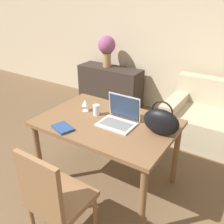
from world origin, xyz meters
name	(u,v)px	position (x,y,z in m)	size (l,w,h in m)	color
wall_back	(186,34)	(0.00, 2.89, 1.35)	(10.00, 0.06, 2.70)	beige
dining_table	(107,129)	(-0.04, 0.74, 0.69)	(1.36, 0.91, 0.78)	brown
chair	(54,197)	(0.03, -0.11, 0.52)	(0.44, 0.44, 0.95)	olive
couch	(224,125)	(0.86, 2.30, 0.28)	(1.57, 0.89, 0.82)	#C1B293
sideboard	(110,86)	(-1.19, 2.56, 0.36)	(1.18, 0.40, 0.71)	#332823
laptop	(120,116)	(0.08, 0.79, 0.85)	(0.35, 0.29, 0.27)	silver
drinking_glass	(96,110)	(-0.21, 0.80, 0.83)	(0.07, 0.07, 0.11)	silver
wine_glass	(85,103)	(-0.37, 0.82, 0.87)	(0.08, 0.08, 0.13)	silver
handbag	(161,122)	(0.50, 0.80, 0.90)	(0.34, 0.14, 0.33)	black
flower_vase	(107,48)	(-1.26, 2.57, 1.06)	(0.31, 0.31, 0.54)	tan
book	(63,128)	(-0.30, 0.39, 0.79)	(0.24, 0.20, 0.02)	navy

